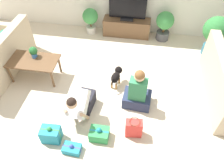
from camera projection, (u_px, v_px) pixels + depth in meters
ground_plane at (103, 99)px, 4.35m from camera, size 16.00×16.00×0.00m
coffee_table at (33, 62)px, 4.50m from camera, size 1.04×0.58×0.47m
tv_console at (127, 27)px, 5.80m from camera, size 1.22×0.38×0.45m
tv at (128, 8)px, 5.41m from camera, size 0.93×0.20×0.72m
potted_plant_back_left at (90, 19)px, 5.73m from camera, size 0.41×0.41×0.69m
potted_plant_corner_right at (216, 32)px, 4.95m from camera, size 0.59×0.59×0.97m
potted_plant_back_right at (165, 24)px, 5.50m from camera, size 0.45×0.45×0.76m
person_kneeling at (81, 103)px, 3.86m from camera, size 0.40×0.81×0.77m
person_sitting at (138, 93)px, 4.03m from camera, size 0.55×0.50×0.89m
dog at (116, 76)px, 4.48m from camera, size 0.23×0.49×0.36m
gift_box_a at (99, 134)px, 3.68m from camera, size 0.32×0.25×0.26m
gift_box_b at (51, 134)px, 3.62m from camera, size 0.33×0.24×0.35m
gift_box_c at (72, 149)px, 3.53m from camera, size 0.30×0.21×0.18m
gift_bag_a at (134, 128)px, 3.67m from camera, size 0.29×0.20×0.38m
mug at (34, 56)px, 4.49m from camera, size 0.12×0.08×0.09m
tabletop_plant at (33, 51)px, 4.47m from camera, size 0.17×0.17×0.22m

